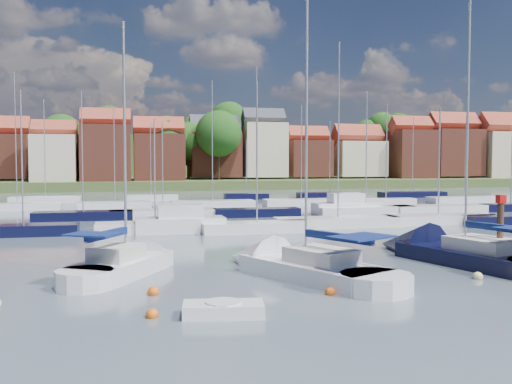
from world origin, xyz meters
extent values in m
plane|color=#44515D|center=(0.00, 40.00, 0.00)|extent=(260.00, 260.00, 0.00)
cube|color=silver|center=(-9.70, 3.60, 0.25)|extent=(5.43, 6.80, 1.20)
cone|color=silver|center=(-7.74, 7.04, 0.25)|extent=(3.82, 3.98, 2.64)
cylinder|color=silver|center=(-11.27, 0.86, 0.25)|extent=(3.60, 3.60, 1.20)
cube|color=beige|center=(-9.92, 3.22, 1.20)|extent=(2.91, 3.20, 0.70)
cylinder|color=#B2B2B7|center=(-9.49, 3.98, 6.71)|extent=(0.14, 0.14, 11.72)
cylinder|color=#B2B2B7|center=(-10.36, 2.46, 2.05)|extent=(1.83, 3.10, 0.10)
cube|color=navy|center=(-10.36, 2.46, 2.20)|extent=(1.92, 3.05, 0.35)
cube|color=navy|center=(-10.92, 1.47, 2.35)|extent=(2.73, 2.49, 0.08)
cube|color=silver|center=(-0.69, 0.61, 0.25)|extent=(6.21, 8.19, 1.20)
cone|color=silver|center=(-2.81, 4.85, 0.25)|extent=(4.47, 4.71, 3.16)
cylinder|color=silver|center=(1.00, -2.78, 0.25)|extent=(4.24, 4.24, 1.20)
cube|color=beige|center=(-0.46, 0.14, 1.20)|extent=(3.39, 3.81, 0.70)
cylinder|color=#B2B2B7|center=(-0.93, 1.08, 7.87)|extent=(0.14, 0.14, 14.03)
cylinder|color=#B2B2B7|center=(0.01, -0.80, 2.05)|extent=(1.97, 3.81, 0.10)
cube|color=navy|center=(0.01, -0.80, 2.20)|extent=(2.06, 3.71, 0.35)
cube|color=navy|center=(0.62, -2.02, 2.35)|extent=(3.25, 2.90, 0.08)
cube|color=black|center=(9.06, 2.26, 0.25)|extent=(5.78, 9.14, 1.20)
cone|color=black|center=(7.57, 7.35, 0.25)|extent=(4.56, 4.95, 3.54)
cube|color=beige|center=(9.23, 1.70, 1.20)|extent=(3.37, 4.09, 0.70)
cylinder|color=#B2B2B7|center=(8.89, 2.83, 8.89)|extent=(0.14, 0.14, 16.08)
cylinder|color=#B2B2B7|center=(9.56, 0.56, 2.05)|extent=(1.42, 4.55, 0.10)
cube|color=navy|center=(9.56, 0.56, 2.20)|extent=(1.55, 4.38, 0.35)
cube|color=silver|center=(-6.01, -4.93, 0.21)|extent=(3.11, 1.78, 0.58)
cylinder|color=silver|center=(-6.01, -4.93, 0.37)|extent=(1.37, 1.37, 0.37)
cylinder|color=#4C331E|center=(10.13, 1.50, 0.62)|extent=(0.36, 0.36, 5.74)
cube|color=red|center=(10.13, 1.50, 3.64)|extent=(0.40, 0.40, 0.44)
sphere|color=#D85914|center=(-8.56, -4.54, 0.00)|extent=(0.48, 0.48, 0.48)
sphere|color=#D85914|center=(-8.36, -0.94, 0.00)|extent=(0.52, 0.52, 0.52)
sphere|color=#D85914|center=(-1.02, -2.59, 0.00)|extent=(0.44, 0.44, 0.44)
sphere|color=#D85914|center=(6.59, 6.04, 0.00)|extent=(0.51, 0.51, 0.51)
sphere|color=beige|center=(7.04, -1.13, 0.00)|extent=(0.49, 0.49, 0.49)
cube|color=black|center=(-17.11, 20.54, 0.35)|extent=(8.01, 2.24, 1.00)
cylinder|color=#B2B2B7|center=(-17.11, 20.54, 5.93)|extent=(0.12, 0.12, 10.16)
cube|color=silver|center=(-7.27, 20.20, 0.35)|extent=(9.22, 2.58, 1.00)
cylinder|color=#B2B2B7|center=(-7.27, 20.20, 4.94)|extent=(0.12, 0.12, 8.18)
cube|color=silver|center=(0.63, 18.61, 0.35)|extent=(8.78, 2.46, 1.00)
cylinder|color=#B2B2B7|center=(0.63, 18.61, 6.38)|extent=(0.12, 0.12, 11.06)
cube|color=silver|center=(8.23, 20.67, 0.35)|extent=(10.79, 3.02, 1.00)
cylinder|color=#B2B2B7|center=(8.23, 20.67, 8.29)|extent=(0.12, 0.12, 14.87)
cube|color=silver|center=(17.98, 21.03, 0.35)|extent=(10.13, 2.84, 1.00)
cylinder|color=#B2B2B7|center=(17.98, 21.03, 5.65)|extent=(0.12, 0.12, 9.59)
cube|color=silver|center=(-5.31, 20.00, 0.50)|extent=(7.00, 2.60, 1.40)
cube|color=silver|center=(-5.31, 20.00, 1.60)|extent=(3.50, 2.20, 1.30)
cube|color=black|center=(-13.55, 31.64, 0.35)|extent=(9.30, 2.60, 1.00)
cylinder|color=#B2B2B7|center=(-13.55, 31.64, 6.59)|extent=(0.12, 0.12, 11.48)
cube|color=silver|center=(-5.94, 32.01, 0.35)|extent=(10.40, 2.91, 1.00)
cylinder|color=#B2B2B7|center=(-5.94, 32.01, 5.24)|extent=(0.12, 0.12, 8.77)
cube|color=black|center=(3.48, 31.28, 0.35)|extent=(8.80, 2.46, 1.00)
cylinder|color=#B2B2B7|center=(3.48, 31.28, 8.01)|extent=(0.12, 0.12, 14.33)
cube|color=silver|center=(15.40, 31.16, 0.35)|extent=(10.73, 3.00, 1.00)
cylinder|color=#B2B2B7|center=(15.40, 31.16, 6.92)|extent=(0.12, 0.12, 12.14)
cube|color=silver|center=(23.82, 30.97, 0.35)|extent=(10.48, 2.93, 1.00)
cylinder|color=#B2B2B7|center=(23.82, 30.97, 5.99)|extent=(0.12, 0.12, 10.28)
cube|color=black|center=(32.94, 31.07, 0.35)|extent=(6.84, 1.91, 1.00)
cylinder|color=#B2B2B7|center=(32.94, 31.07, 5.26)|extent=(0.12, 0.12, 8.82)
cube|color=silver|center=(13.46, 32.00, 0.50)|extent=(7.00, 2.60, 1.40)
cube|color=silver|center=(13.46, 32.00, 1.60)|extent=(3.50, 2.20, 1.30)
cube|color=silver|center=(-21.71, 44.21, 0.35)|extent=(9.71, 2.72, 1.00)
cylinder|color=#B2B2B7|center=(-21.71, 44.21, 8.29)|extent=(0.12, 0.12, 14.88)
cube|color=silver|center=(-10.84, 44.51, 0.35)|extent=(8.49, 2.38, 1.00)
cylinder|color=#B2B2B7|center=(-10.84, 44.51, 6.51)|extent=(0.12, 0.12, 11.31)
cube|color=silver|center=(0.79, 43.78, 0.35)|extent=(10.16, 2.85, 1.00)
cylinder|color=#B2B2B7|center=(0.79, 43.78, 8.15)|extent=(0.12, 0.12, 14.59)
cube|color=silver|center=(12.17, 43.90, 0.35)|extent=(9.53, 2.67, 1.00)
cylinder|color=#B2B2B7|center=(12.17, 43.90, 6.81)|extent=(0.12, 0.12, 11.91)
cube|color=silver|center=(23.16, 42.50, 0.35)|extent=(7.62, 2.13, 1.00)
cylinder|color=#B2B2B7|center=(23.16, 42.50, 6.91)|extent=(0.12, 0.12, 12.13)
cube|color=silver|center=(35.22, 43.59, 0.35)|extent=(10.17, 2.85, 1.00)
cylinder|color=#B2B2B7|center=(35.22, 43.59, 5.72)|extent=(0.12, 0.12, 9.73)
cube|color=silver|center=(-20.26, 56.56, 0.35)|extent=(9.24, 2.59, 1.00)
cylinder|color=#B2B2B7|center=(-20.26, 56.56, 7.43)|extent=(0.12, 0.12, 13.17)
cube|color=silver|center=(-6.08, 57.30, 0.35)|extent=(7.57, 2.12, 1.00)
cylinder|color=#B2B2B7|center=(-6.08, 57.30, 5.97)|extent=(0.12, 0.12, 10.24)
cube|color=black|center=(7.88, 57.47, 0.35)|extent=(6.58, 1.84, 1.00)
cylinder|color=#B2B2B7|center=(7.88, 57.47, 4.85)|extent=(0.12, 0.12, 8.01)
cube|color=black|center=(20.94, 57.40, 0.35)|extent=(9.92, 2.78, 1.00)
cylinder|color=#B2B2B7|center=(20.94, 57.40, 6.31)|extent=(0.12, 0.12, 10.92)
cube|color=black|center=(34.28, 56.37, 0.35)|extent=(10.55, 2.95, 1.00)
cylinder|color=#B2B2B7|center=(34.28, 56.37, 6.61)|extent=(0.12, 0.12, 11.51)
cube|color=#48562B|center=(0.00, 117.00, 0.30)|extent=(200.00, 70.00, 3.00)
cube|color=#48562B|center=(0.00, 142.00, 5.00)|extent=(200.00, 60.00, 14.00)
cube|color=brown|center=(-33.65, 97.79, 6.56)|extent=(10.37, 9.97, 8.73)
cube|color=#983D2C|center=(-33.65, 97.79, 12.20)|extent=(10.57, 5.13, 5.13)
cube|color=beige|center=(-22.74, 89.00, 6.08)|extent=(8.09, 8.80, 8.96)
cube|color=#983D2C|center=(-22.74, 89.00, 11.55)|extent=(8.25, 4.00, 4.00)
cube|color=brown|center=(-13.35, 89.94, 7.08)|extent=(9.36, 10.17, 10.97)
cube|color=#983D2C|center=(-13.35, 89.94, 13.72)|extent=(9.54, 4.63, 4.63)
cube|color=brown|center=(-3.04, 91.65, 6.31)|extent=(9.90, 8.56, 9.42)
cube|color=#983D2C|center=(-3.04, 91.65, 12.23)|extent=(10.10, 4.90, 4.90)
cube|color=brown|center=(9.10, 96.65, 6.95)|extent=(10.59, 8.93, 9.49)
cube|color=#383A42|center=(9.10, 96.65, 12.99)|extent=(10.80, 5.24, 5.24)
cube|color=beige|center=(19.71, 95.80, 8.02)|extent=(9.01, 8.61, 11.65)
cube|color=#383A42|center=(19.71, 95.80, 14.95)|extent=(9.19, 4.46, 4.46)
cube|color=brown|center=(30.17, 97.00, 6.20)|extent=(9.10, 9.34, 8.00)
cube|color=#983D2C|center=(30.17, 97.00, 11.32)|extent=(9.28, 4.50, 4.50)
cube|color=beige|center=(41.95, 96.59, 6.14)|extent=(10.86, 9.59, 7.88)
cube|color=#983D2C|center=(41.95, 96.59, 11.41)|extent=(11.07, 5.37, 5.37)
cube|color=brown|center=(53.76, 93.92, 7.09)|extent=(9.18, 9.96, 10.97)
cube|color=#983D2C|center=(53.76, 93.92, 13.70)|extent=(9.36, 4.54, 4.54)
cube|color=brown|center=(65.18, 95.21, 7.58)|extent=(11.39, 9.67, 10.76)
cube|color=#983D2C|center=(65.18, 95.21, 14.36)|extent=(11.62, 5.64, 5.64)
cube|color=beige|center=(78.01, 93.34, 7.00)|extent=(12.95, 8.52, 10.80)
cube|color=#983D2C|center=(78.01, 93.34, 13.99)|extent=(13.21, 6.41, 6.41)
cylinder|color=#382619|center=(56.77, 115.51, 8.51)|extent=(0.50, 0.50, 4.47)
sphere|color=#225219|center=(56.77, 115.51, 14.58)|extent=(8.18, 8.18, 8.18)
cylinder|color=#382619|center=(3.46, 95.93, 3.83)|extent=(0.50, 0.50, 4.46)
sphere|color=#225219|center=(3.46, 95.93, 9.88)|extent=(8.15, 8.15, 8.15)
cylinder|color=#382619|center=(15.22, 113.68, 8.58)|extent=(0.50, 0.50, 5.15)
sphere|color=#225219|center=(15.22, 113.68, 15.56)|extent=(9.41, 9.41, 9.41)
cylinder|color=#382619|center=(-13.54, 116.31, 8.68)|extent=(0.50, 0.50, 4.56)
sphere|color=#225219|center=(-13.54, 116.31, 14.87)|extent=(8.34, 8.34, 8.34)
cylinder|color=#382619|center=(-23.24, 105.25, 4.18)|extent=(0.50, 0.50, 5.15)
sphere|color=#225219|center=(-23.24, 105.25, 11.17)|extent=(9.42, 9.42, 9.42)
cylinder|color=#382619|center=(13.76, 104.71, 3.48)|extent=(0.50, 0.50, 3.77)
sphere|color=#225219|center=(13.76, 104.71, 8.60)|extent=(6.89, 6.89, 6.89)
cylinder|color=#382619|center=(9.05, 90.94, 4.21)|extent=(0.50, 0.50, 5.21)
sphere|color=#225219|center=(9.05, 90.94, 11.28)|extent=(9.53, 9.53, 9.53)
cylinder|color=#382619|center=(61.93, 101.62, 3.09)|extent=(0.50, 0.50, 2.97)
sphere|color=#225219|center=(61.93, 101.62, 7.12)|extent=(5.44, 5.44, 5.44)
cylinder|color=#382619|center=(-1.15, 93.75, 4.02)|extent=(0.50, 0.50, 4.84)
sphere|color=#225219|center=(-1.15, 93.75, 10.59)|extent=(8.85, 8.85, 8.85)
cylinder|color=#382619|center=(52.68, 115.72, 8.17)|extent=(0.50, 0.50, 3.72)
sphere|color=#225219|center=(52.68, 115.72, 13.21)|extent=(6.80, 6.80, 6.80)
cylinder|color=#382619|center=(54.05, 94.13, 3.62)|extent=(0.50, 0.50, 4.05)
sphere|color=#225219|center=(54.05, 94.13, 9.11)|extent=(7.40, 7.40, 7.40)
cylinder|color=#382619|center=(6.84, 113.29, 7.91)|extent=(0.50, 0.50, 3.93)
sphere|color=#225219|center=(6.84, 113.29, 13.24)|extent=(7.19, 7.19, 7.19)
cylinder|color=#382619|center=(30.65, 100.17, 3.51)|extent=(0.50, 0.50, 3.82)
sphere|color=#225219|center=(30.65, 100.17, 8.70)|extent=(6.99, 6.99, 6.99)
cylinder|color=#382619|center=(-17.44, 93.12, 3.34)|extent=(0.50, 0.50, 3.48)
sphere|color=#225219|center=(-17.44, 93.12, 8.07)|extent=(6.37, 6.37, 6.37)
cylinder|color=#382619|center=(57.51, 102.81, 3.09)|extent=(0.50, 0.50, 2.99)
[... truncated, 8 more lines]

